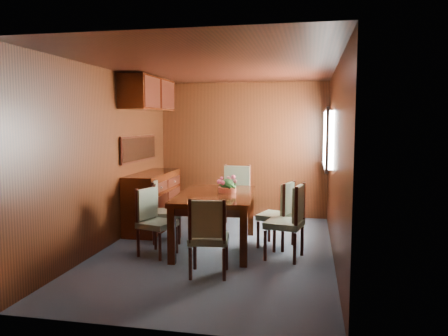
% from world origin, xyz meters
% --- Properties ---
extents(ground, '(4.50, 4.50, 0.00)m').
position_xyz_m(ground, '(0.00, 0.00, 0.00)').
color(ground, '#313942').
rests_on(ground, ground).
extents(room_shell, '(3.06, 4.52, 2.41)m').
position_xyz_m(room_shell, '(-0.10, 0.33, 1.63)').
color(room_shell, black).
rests_on(room_shell, ground).
extents(sideboard, '(0.48, 1.40, 0.90)m').
position_xyz_m(sideboard, '(-1.25, 1.00, 0.45)').
color(sideboard, black).
rests_on(sideboard, ground).
extents(dining_table, '(1.12, 1.66, 0.74)m').
position_xyz_m(dining_table, '(-0.04, 0.14, 0.64)').
color(dining_table, black).
rests_on(dining_table, ground).
extents(chair_left_near, '(0.50, 0.51, 0.87)m').
position_xyz_m(chair_left_near, '(-0.77, -0.29, 0.48)').
color(chair_left_near, black).
rests_on(chair_left_near, ground).
extents(chair_left_far, '(0.49, 0.51, 0.87)m').
position_xyz_m(chair_left_far, '(-0.86, 0.32, 0.48)').
color(chair_left_far, black).
rests_on(chair_left_far, ground).
extents(chair_right_near, '(0.51, 0.52, 0.94)m').
position_xyz_m(chair_right_near, '(0.96, -0.15, 0.52)').
color(chair_right_near, black).
rests_on(chair_right_near, ground).
extents(chair_right_far, '(0.52, 0.54, 0.90)m').
position_xyz_m(chair_right_far, '(0.81, 0.34, 0.50)').
color(chair_right_far, black).
rests_on(chair_right_far, ground).
extents(chair_head, '(0.47, 0.45, 0.89)m').
position_xyz_m(chair_head, '(0.12, -0.97, 0.49)').
color(chair_head, black).
rests_on(chair_head, ground).
extents(chair_foot, '(0.51, 0.49, 0.99)m').
position_xyz_m(chair_foot, '(-0.00, 1.47, 0.55)').
color(chair_foot, black).
rests_on(chair_foot, ground).
extents(flower_centerpiece, '(0.27, 0.27, 0.27)m').
position_xyz_m(flower_centerpiece, '(0.09, 0.26, 0.87)').
color(flower_centerpiece, '#C45A3C').
rests_on(flower_centerpiece, dining_table).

